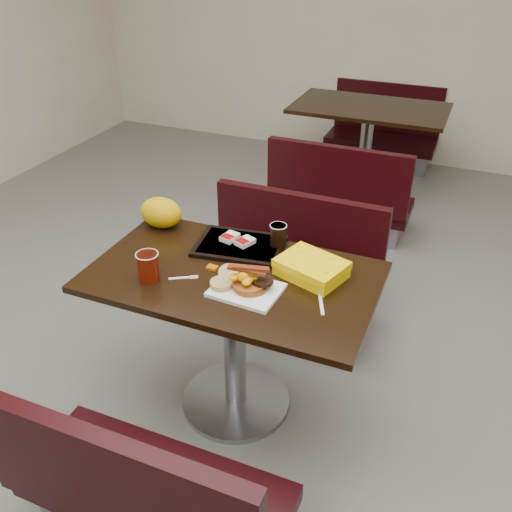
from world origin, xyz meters
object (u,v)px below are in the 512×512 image
at_px(bench_near_s, 153,466).
at_px(hashbrown_sleeve_left, 230,237).
at_px(bench_far_n, 382,128).
at_px(platter, 246,290).
at_px(bench_near_n, 287,268).
at_px(clamshell, 311,268).
at_px(knife, 321,303).
at_px(paper_bag, 161,212).
at_px(tray, 240,246).
at_px(coffee_cup_near, 148,267).
at_px(table_far, 365,151).
at_px(pancake_stack, 250,285).
at_px(coffee_cup_far, 278,235).
at_px(fork, 179,278).
at_px(hashbrown_sleeve_right, 245,242).
at_px(bench_far_s, 343,186).
at_px(table_near, 235,343).

xyz_separation_m(bench_near_s, hashbrown_sleeve_left, (-0.12, 0.93, 0.42)).
relative_size(bench_far_n, platter, 3.74).
height_order(bench_near_n, clamshell, clamshell).
height_order(knife, paper_bag, paper_bag).
distance_m(bench_near_s, tray, 1.00).
distance_m(knife, paper_bag, 0.94).
height_order(coffee_cup_near, clamshell, coffee_cup_near).
bearing_deg(bench_near_n, knife, -62.06).
height_order(table_far, pancake_stack, pancake_stack).
bearing_deg(coffee_cup_near, coffee_cup_far, 47.60).
xyz_separation_m(fork, knife, (0.59, 0.06, -0.00)).
height_order(bench_near_s, fork, fork).
xyz_separation_m(table_far, clamshell, (0.31, -2.48, 0.41)).
relative_size(platter, clamshell, 1.01).
distance_m(bench_near_n, coffee_cup_near, 1.02).
height_order(bench_far_n, hashbrown_sleeve_right, hashbrown_sleeve_right).
distance_m(tray, paper_bag, 0.44).
xyz_separation_m(bench_far_s, pancake_stack, (0.12, -1.99, 0.42)).
height_order(platter, fork, platter).
distance_m(hashbrown_sleeve_right, coffee_cup_far, 0.15).
xyz_separation_m(bench_far_n, tray, (-0.06, -3.09, 0.40)).
height_order(table_near, bench_near_n, table_near).
height_order(bench_near_s, tray, tray).
xyz_separation_m(bench_near_s, coffee_cup_far, (0.10, 0.97, 0.46)).
distance_m(bench_far_s, fork, 2.06).
xyz_separation_m(platter, coffee_cup_far, (-0.00, 0.37, 0.06)).
bearing_deg(table_far, tray, -91.47).
bearing_deg(bench_near_s, hashbrown_sleeve_left, 97.35).
height_order(platter, hashbrown_sleeve_right, hashbrown_sleeve_right).
height_order(knife, tray, tray).
bearing_deg(hashbrown_sleeve_right, bench_far_s, 111.09).
bearing_deg(fork, hashbrown_sleeve_right, 35.64).
relative_size(bench_near_s, knife, 6.52).
bearing_deg(pancake_stack, hashbrown_sleeve_left, 126.71).
distance_m(hashbrown_sleeve_left, paper_bag, 0.37).
relative_size(hashbrown_sleeve_right, paper_bag, 0.40).
xyz_separation_m(platter, fork, (-0.29, -0.02, -0.01)).
xyz_separation_m(knife, clamshell, (-0.09, 0.17, 0.03)).
bearing_deg(bench_far_s, bench_near_n, -90.00).
bearing_deg(coffee_cup_far, table_near, -110.06).
bearing_deg(platter, bench_far_s, 96.53).
distance_m(bench_near_n, bench_far_s, 1.20).
relative_size(table_near, coffee_cup_near, 9.85).
bearing_deg(fork, clamshell, -5.21).
height_order(bench_far_s, fork, fork).
relative_size(bench_far_n, clamshell, 3.76).
relative_size(bench_near_s, clamshell, 3.76).
distance_m(bench_near_s, bench_near_n, 1.40).
bearing_deg(pancake_stack, bench_far_n, 91.98).
distance_m(bench_far_n, hashbrown_sleeve_right, 3.11).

